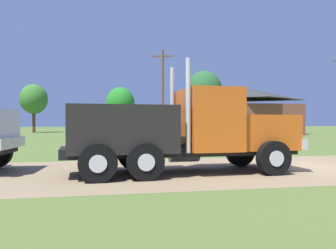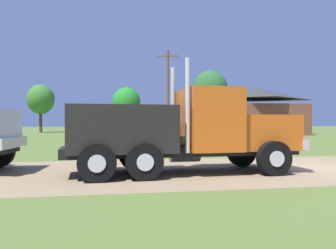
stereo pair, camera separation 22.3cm
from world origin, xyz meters
name	(u,v)px [view 1 (the left image)]	position (x,y,z in m)	size (l,w,h in m)	color
ground_plane	(307,167)	(0.00, 0.00, 0.00)	(200.00, 200.00, 0.00)	#566B2D
dirt_track	(307,167)	(0.00, 0.00, 0.00)	(120.00, 6.72, 0.01)	#8F7755
truck_foreground_white	(180,132)	(-4.71, -0.54, 1.27)	(7.37, 2.84, 3.38)	black
visitor_far_side	(148,136)	(-5.09, 3.91, 0.98)	(0.35, 0.64, 1.78)	#B22D33
shed_building	(249,112)	(11.00, 28.88, 2.73)	(11.33, 8.07, 5.64)	brown
utility_pole_near	(163,91)	(-0.76, 23.88, 4.70)	(2.15, 0.78, 8.89)	brown
tree_left	(34,99)	(-16.40, 41.96, 4.83)	(3.92, 3.92, 7.02)	#513823
tree_mid	(120,103)	(-4.20, 37.77, 4.21)	(3.94, 3.94, 6.40)	#513823
tree_right	(204,90)	(5.19, 28.67, 5.31)	(4.23, 4.23, 7.67)	#513823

